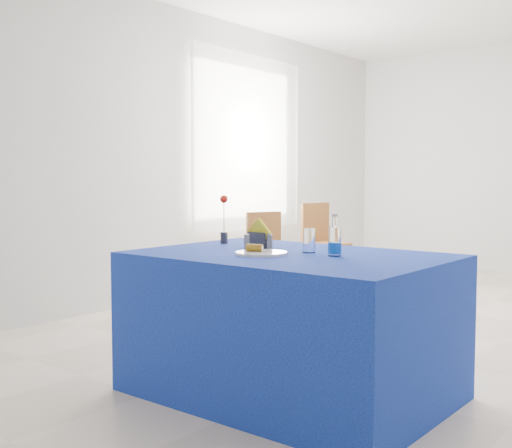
{
  "coord_description": "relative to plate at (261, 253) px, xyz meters",
  "views": [
    {
      "loc": [
        2.0,
        -4.57,
        1.15
      ],
      "look_at": [
        -0.08,
        -1.98,
        0.92
      ],
      "focal_mm": 45.0,
      "sensor_mm": 36.0,
      "label": 1
    }
  ],
  "objects": [
    {
      "name": "window_pane",
      "position": [
        -2.42,
        2.76,
        0.78
      ],
      "size": [
        0.04,
        1.5,
        1.6
      ],
      "primitive_type": "cube",
      "color": "white",
      "rests_on": "room_shell"
    },
    {
      "name": "blue_table",
      "position": [
        0.09,
        0.13,
        -0.39
      ],
      "size": [
        1.6,
        1.1,
        0.76
      ],
      "color": "navy",
      "rests_on": "floor"
    },
    {
      "name": "chair_win_b",
      "position": [
        -1.78,
        3.32,
        -0.25
      ],
      "size": [
        0.48,
        0.48,
        0.89
      ],
      "rotation": [
        0.0,
        0.0,
        1.34
      ],
      "color": "brown",
      "rests_on": "floor"
    },
    {
      "name": "plate",
      "position": [
        0.0,
        0.0,
        0.0
      ],
      "size": [
        0.27,
        0.27,
        0.01
      ],
      "primitive_type": "cylinder",
      "color": "silver",
      "rests_on": "blue_table"
    },
    {
      "name": "chair_win_a",
      "position": [
        -1.75,
        2.33,
        -0.29
      ],
      "size": [
        0.49,
        0.49,
        0.83
      ],
      "rotation": [
        0.0,
        0.0,
        1.14
      ],
      "color": "brown",
      "rests_on": "floor"
    },
    {
      "name": "drinking_glass",
      "position": [
        0.14,
        0.24,
        0.06
      ],
      "size": [
        0.07,
        0.07,
        0.13
      ],
      "primitive_type": "cylinder",
      "color": "white",
      "rests_on": "blue_table"
    },
    {
      "name": "salt_shaker",
      "position": [
        -0.22,
        0.15,
        0.04
      ],
      "size": [
        0.03,
        0.03,
        0.08
      ],
      "primitive_type": "cylinder",
      "color": "slate",
      "rests_on": "blue_table"
    },
    {
      "name": "napkin_holder",
      "position": [
        -0.22,
        0.26,
        0.04
      ],
      "size": [
        0.16,
        0.07,
        0.17
      ],
      "color": "#333337",
      "rests_on": "blue_table"
    },
    {
      "name": "floor",
      "position": [
        0.05,
        1.96,
        -0.77
      ],
      "size": [
        7.0,
        7.0,
        0.0
      ],
      "primitive_type": "plane",
      "color": "beige",
      "rests_on": "ground"
    },
    {
      "name": "curtain",
      "position": [
        -2.35,
        2.76,
        0.78
      ],
      "size": [
        0.04,
        1.75,
        1.85
      ],
      "primitive_type": "cube",
      "color": "white",
      "rests_on": "room_shell"
    },
    {
      "name": "pepper_shaker",
      "position": [
        -0.12,
        0.23,
        0.04
      ],
      "size": [
        0.03,
        0.03,
        0.08
      ],
      "primitive_type": "cylinder",
      "color": "slate",
      "rests_on": "blue_table"
    },
    {
      "name": "rose_vase",
      "position": [
        -0.53,
        0.31,
        0.13
      ],
      "size": [
        0.05,
        0.05,
        0.3
      ],
      "color": "#2A292F",
      "rests_on": "blue_table"
    },
    {
      "name": "room_shell",
      "position": [
        0.05,
        1.96,
        0.98
      ],
      "size": [
        7.0,
        7.0,
        7.0
      ],
      "color": "silver",
      "rests_on": "ground"
    },
    {
      "name": "banana_pieces",
      "position": [
        -0.04,
        -0.01,
        0.03
      ],
      "size": [
        0.09,
        0.07,
        0.04
      ],
      "color": "gold",
      "rests_on": "plate"
    },
    {
      "name": "water_bottle",
      "position": [
        0.33,
        0.2,
        0.06
      ],
      "size": [
        0.07,
        0.07,
        0.21
      ],
      "color": "white",
      "rests_on": "blue_table"
    }
  ]
}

